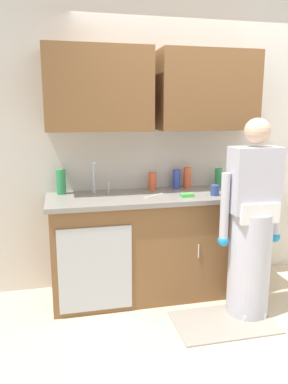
{
  "coord_description": "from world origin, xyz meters",
  "views": [
    {
      "loc": [
        -1.39,
        -2.46,
        1.66
      ],
      "look_at": [
        -0.71,
        0.55,
        1.0
      ],
      "focal_mm": 34.96,
      "sensor_mm": 36.0,
      "label": 1
    }
  ],
  "objects_px": {
    "bottle_dish_liquid": "(218,178)",
    "sponge": "(187,195)",
    "bottle_water_short": "(152,181)",
    "bottle_water_tall": "(61,182)",
    "cup_by_sink": "(215,190)",
    "bottle_cleaner_spray": "(187,178)",
    "bottle_soap": "(176,179)",
    "knife_on_counter": "(154,195)",
    "person_at_sink": "(251,235)",
    "sink": "(100,199)"
  },
  "relations": [
    {
      "from": "bottle_water_tall",
      "to": "bottle_cleaner_spray",
      "type": "bearing_deg",
      "value": 0.49
    },
    {
      "from": "sponge",
      "to": "bottle_cleaner_spray",
      "type": "bearing_deg",
      "value": 71.01
    },
    {
      "from": "person_at_sink",
      "to": "sponge",
      "type": "relative_size",
      "value": 14.73
    },
    {
      "from": "bottle_water_tall",
      "to": "sponge",
      "type": "relative_size",
      "value": 2.02
    },
    {
      "from": "person_at_sink",
      "to": "cup_by_sink",
      "type": "bearing_deg",
      "value": 112.27
    },
    {
      "from": "bottle_soap",
      "to": "cup_by_sink",
      "type": "height_order",
      "value": "bottle_soap"
    },
    {
      "from": "bottle_water_short",
      "to": "bottle_cleaner_spray",
      "type": "relative_size",
      "value": 0.83
    },
    {
      "from": "bottle_water_tall",
      "to": "bottle_water_short",
      "type": "bearing_deg",
      "value": -0.36
    },
    {
      "from": "bottle_water_short",
      "to": "bottle_water_tall",
      "type": "bearing_deg",
      "value": 179.64
    },
    {
      "from": "bottle_soap",
      "to": "cup_by_sink",
      "type": "xyz_separation_m",
      "value": [
        0.24,
        -0.37,
        -0.05
      ]
    },
    {
      "from": "bottle_cleaner_spray",
      "to": "person_at_sink",
      "type": "bearing_deg",
      "value": -69.11
    },
    {
      "from": "bottle_cleaner_spray",
      "to": "sponge",
      "type": "height_order",
      "value": "bottle_cleaner_spray"
    },
    {
      "from": "bottle_cleaner_spray",
      "to": "cup_by_sink",
      "type": "height_order",
      "value": "bottle_cleaner_spray"
    },
    {
      "from": "knife_on_counter",
      "to": "sponge",
      "type": "bearing_deg",
      "value": -56.38
    },
    {
      "from": "person_at_sink",
      "to": "sponge",
      "type": "xyz_separation_m",
      "value": [
        -0.42,
        0.39,
        0.26
      ]
    },
    {
      "from": "bottle_dish_liquid",
      "to": "sink",
      "type": "bearing_deg",
      "value": -171.01
    },
    {
      "from": "sink",
      "to": "person_at_sink",
      "type": "xyz_separation_m",
      "value": [
        1.16,
        -0.55,
        -0.23
      ]
    },
    {
      "from": "bottle_water_short",
      "to": "bottle_cleaner_spray",
      "type": "distance_m",
      "value": 0.35
    },
    {
      "from": "cup_by_sink",
      "to": "sponge",
      "type": "bearing_deg",
      "value": 179.78
    },
    {
      "from": "bottle_dish_liquid",
      "to": "person_at_sink",
      "type": "bearing_deg",
      "value": -92.15
    },
    {
      "from": "bottle_soap",
      "to": "sponge",
      "type": "relative_size",
      "value": 1.68
    },
    {
      "from": "bottle_dish_liquid",
      "to": "bottle_water_tall",
      "type": "relative_size",
      "value": 0.83
    },
    {
      "from": "bottle_water_tall",
      "to": "knife_on_counter",
      "type": "bearing_deg",
      "value": -17.84
    },
    {
      "from": "bottle_dish_liquid",
      "to": "bottle_water_tall",
      "type": "xyz_separation_m",
      "value": [
        -1.51,
        0.01,
        0.02
      ]
    },
    {
      "from": "bottle_dish_liquid",
      "to": "knife_on_counter",
      "type": "relative_size",
      "value": 0.77
    },
    {
      "from": "bottle_water_tall",
      "to": "bottle_cleaner_spray",
      "type": "relative_size",
      "value": 1.09
    },
    {
      "from": "sink",
      "to": "cup_by_sink",
      "type": "distance_m",
      "value": 1.01
    },
    {
      "from": "bottle_water_tall",
      "to": "sponge",
      "type": "distance_m",
      "value": 1.13
    },
    {
      "from": "bottle_water_short",
      "to": "cup_by_sink",
      "type": "distance_m",
      "value": 0.6
    },
    {
      "from": "sink",
      "to": "person_at_sink",
      "type": "height_order",
      "value": "person_at_sink"
    },
    {
      "from": "cup_by_sink",
      "to": "bottle_soap",
      "type": "bearing_deg",
      "value": 122.53
    },
    {
      "from": "sink",
      "to": "bottle_dish_liquid",
      "type": "bearing_deg",
      "value": 8.99
    },
    {
      "from": "sink",
      "to": "bottle_water_short",
      "type": "bearing_deg",
      "value": 20.29
    },
    {
      "from": "sponge",
      "to": "knife_on_counter",
      "type": "bearing_deg",
      "value": 159.29
    },
    {
      "from": "bottle_water_short",
      "to": "cup_by_sink",
      "type": "bearing_deg",
      "value": -36.35
    },
    {
      "from": "sponge",
      "to": "cup_by_sink",
      "type": "bearing_deg",
      "value": -0.22
    },
    {
      "from": "bottle_cleaner_spray",
      "to": "cup_by_sink",
      "type": "xyz_separation_m",
      "value": [
        0.13,
        -0.37,
        -0.06
      ]
    },
    {
      "from": "sink",
      "to": "bottle_water_tall",
      "type": "relative_size",
      "value": 2.25
    },
    {
      "from": "bottle_water_tall",
      "to": "bottle_cleaner_spray",
      "type": "distance_m",
      "value": 1.19
    },
    {
      "from": "bottle_water_short",
      "to": "knife_on_counter",
      "type": "bearing_deg",
      "value": -100.52
    },
    {
      "from": "sink",
      "to": "bottle_dish_liquid",
      "type": "relative_size",
      "value": 2.71
    },
    {
      "from": "bottle_water_short",
      "to": "sponge",
      "type": "distance_m",
      "value": 0.42
    },
    {
      "from": "bottle_dish_liquid",
      "to": "sponge",
      "type": "height_order",
      "value": "bottle_dish_liquid"
    },
    {
      "from": "bottle_soap",
      "to": "sponge",
      "type": "xyz_separation_m",
      "value": [
        -0.02,
        -0.37,
        -0.08
      ]
    },
    {
      "from": "sink",
      "to": "bottle_cleaner_spray",
      "type": "bearing_deg",
      "value": 13.41
    },
    {
      "from": "person_at_sink",
      "to": "sponge",
      "type": "height_order",
      "value": "person_at_sink"
    },
    {
      "from": "cup_by_sink",
      "to": "bottle_dish_liquid",
      "type": "bearing_deg",
      "value": 61.98
    },
    {
      "from": "bottle_cleaner_spray",
      "to": "cup_by_sink",
      "type": "distance_m",
      "value": 0.4
    },
    {
      "from": "sink",
      "to": "bottle_soap",
      "type": "bearing_deg",
      "value": 15.59
    },
    {
      "from": "bottle_cleaner_spray",
      "to": "knife_on_counter",
      "type": "distance_m",
      "value": 0.49
    }
  ]
}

